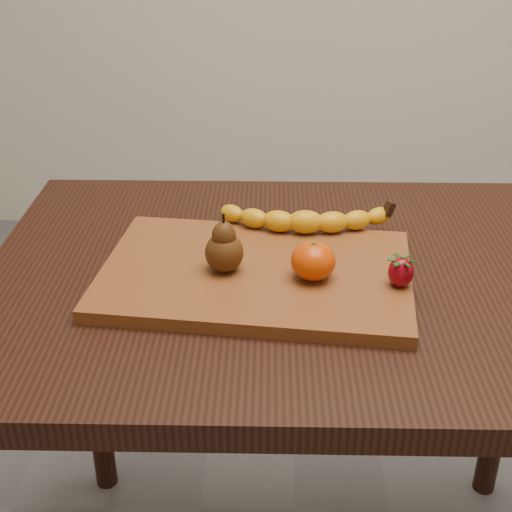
{
  "coord_description": "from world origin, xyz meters",
  "views": [
    {
      "loc": [
        -0.07,
        -0.94,
        1.29
      ],
      "look_at": [
        -0.09,
        -0.03,
        0.8
      ],
      "focal_mm": 50.0,
      "sensor_mm": 36.0,
      "label": 1
    }
  ],
  "objects_px": {
    "table": "(310,323)",
    "cutting_board": "(256,274)",
    "mandarin": "(313,261)",
    "pear": "(224,243)"
  },
  "relations": [
    {
      "from": "cutting_board",
      "to": "mandarin",
      "type": "bearing_deg",
      "value": -11.46
    },
    {
      "from": "table",
      "to": "cutting_board",
      "type": "bearing_deg",
      "value": -158.95
    },
    {
      "from": "cutting_board",
      "to": "mandarin",
      "type": "distance_m",
      "value": 0.09
    },
    {
      "from": "cutting_board",
      "to": "pear",
      "type": "height_order",
      "value": "pear"
    },
    {
      "from": "cutting_board",
      "to": "mandarin",
      "type": "relative_size",
      "value": 7.01
    },
    {
      "from": "table",
      "to": "cutting_board",
      "type": "height_order",
      "value": "cutting_board"
    },
    {
      "from": "table",
      "to": "pear",
      "type": "distance_m",
      "value": 0.21
    },
    {
      "from": "mandarin",
      "to": "cutting_board",
      "type": "bearing_deg",
      "value": 162.01
    },
    {
      "from": "cutting_board",
      "to": "table",
      "type": "bearing_deg",
      "value": 27.57
    },
    {
      "from": "cutting_board",
      "to": "pear",
      "type": "bearing_deg",
      "value": -166.75
    }
  ]
}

